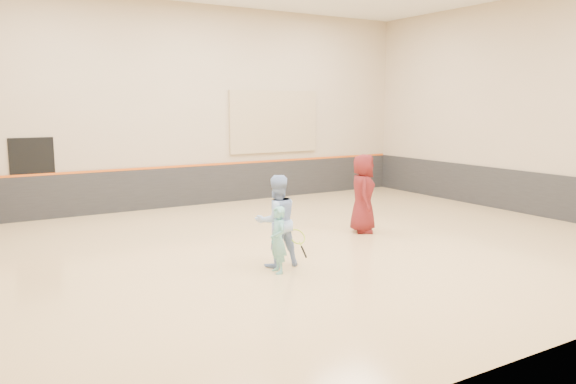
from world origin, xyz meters
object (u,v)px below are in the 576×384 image
girl (278,240)px  instructor (277,221)px  spare_racket (271,219)px  young_man (363,193)px

girl → instructor: 0.51m
instructor → girl: bearing=69.5°
spare_racket → instructor: bearing=-117.7°
girl → instructor: (0.19, 0.39, 0.26)m
spare_racket → young_man: bearing=-58.5°
instructor → young_man: size_ratio=0.93×
instructor → spare_racket: bearing=-111.8°
spare_racket → girl: bearing=-117.6°
instructor → young_man: 3.53m
young_man → girl: bearing=153.1°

